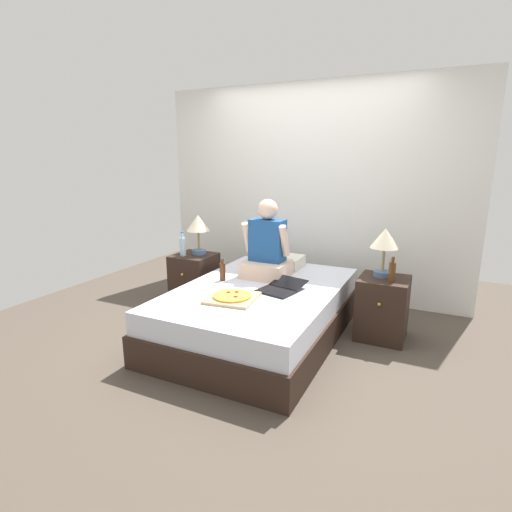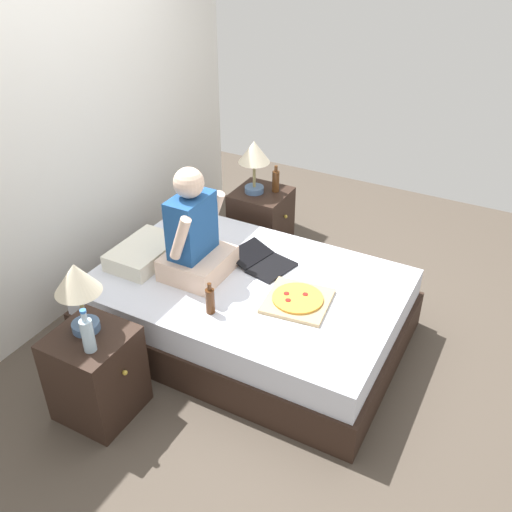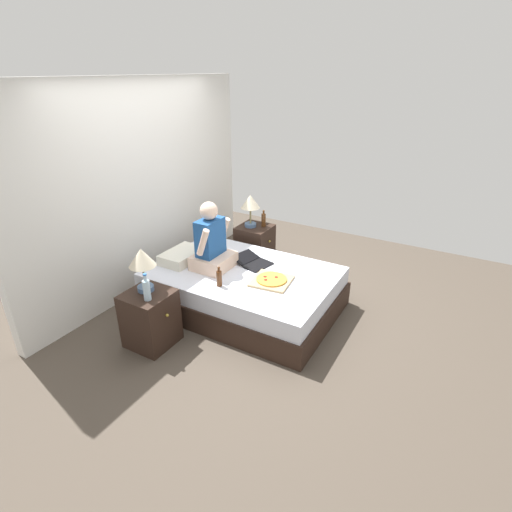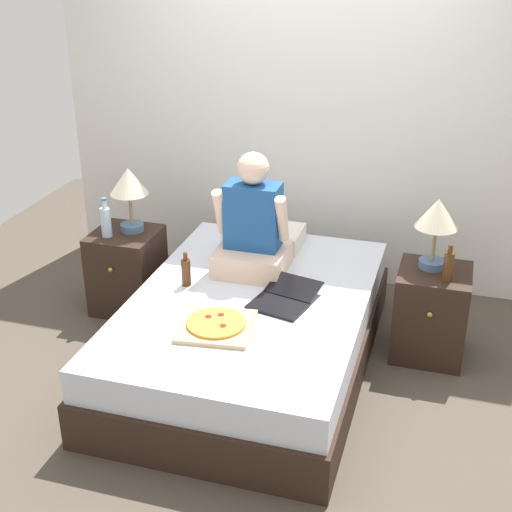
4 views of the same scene
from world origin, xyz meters
name	(u,v)px [view 4 (image 4 of 4)]	position (x,y,z in m)	size (l,w,h in m)	color
ground_plane	(250,364)	(0.00, 0.00, 0.00)	(5.73, 5.73, 0.00)	#4C4238
wall_back	(307,114)	(0.00, 1.41, 1.25)	(3.73, 0.12, 2.50)	silver
bed	(250,332)	(0.00, 0.00, 0.24)	(1.41, 2.10, 0.48)	black
nightstand_left	(127,270)	(-1.05, 0.46, 0.29)	(0.44, 0.47, 0.58)	black
lamp_on_left_nightstand	(129,186)	(-1.01, 0.51, 0.91)	(0.26, 0.26, 0.45)	#4C6B93
water_bottle	(106,221)	(-1.13, 0.37, 0.69)	(0.07, 0.07, 0.28)	silver
nightstand_right	(431,313)	(1.05, 0.46, 0.29)	(0.44, 0.47, 0.58)	black
lamp_on_right_nightstand	(437,218)	(1.02, 0.51, 0.91)	(0.26, 0.26, 0.45)	#4C6B93
beer_bottle	(448,266)	(1.12, 0.36, 0.68)	(0.06, 0.06, 0.23)	#512D14
pillow	(264,236)	(-0.13, 0.77, 0.54)	(0.52, 0.34, 0.12)	silver
person_seated	(253,229)	(-0.09, 0.36, 0.77)	(0.47, 0.40, 0.78)	beige
laptop	(283,300)	(0.21, -0.02, 0.50)	(0.40, 0.48, 0.07)	black
pizza_box	(216,325)	(-0.07, -0.40, 0.50)	(0.45, 0.45, 0.04)	tan
beer_bottle_on_bed	(186,272)	(-0.42, 0.04, 0.57)	(0.06, 0.06, 0.22)	#4C2811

